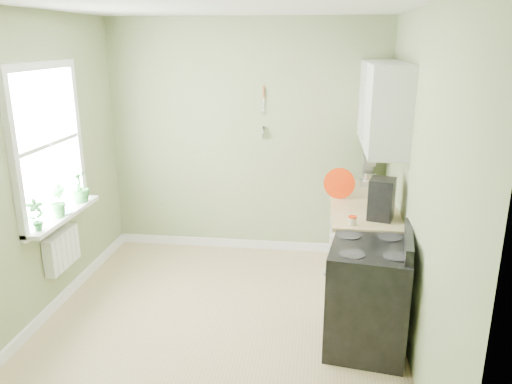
# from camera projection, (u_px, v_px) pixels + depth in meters

# --- Properties ---
(floor) EXTENTS (3.20, 3.60, 0.02)m
(floor) POSITION_uv_depth(u_px,v_px,m) (218.00, 328.00, 4.44)
(floor) COLOR tan
(floor) RESTS_ON ground
(ceiling) EXTENTS (3.20, 3.60, 0.02)m
(ceiling) POSITION_uv_depth(u_px,v_px,m) (210.00, 2.00, 3.65)
(ceiling) COLOR white
(ceiling) RESTS_ON wall_back
(wall_back) EXTENTS (3.20, 0.02, 2.70)m
(wall_back) POSITION_uv_depth(u_px,v_px,m) (247.00, 139.00, 5.76)
(wall_back) COLOR #8C9968
(wall_back) RESTS_ON floor
(wall_left) EXTENTS (0.02, 3.60, 2.70)m
(wall_left) POSITION_uv_depth(u_px,v_px,m) (29.00, 175.00, 4.24)
(wall_left) COLOR #8C9968
(wall_left) RESTS_ON floor
(wall_right) EXTENTS (0.02, 3.60, 2.70)m
(wall_right) POSITION_uv_depth(u_px,v_px,m) (419.00, 188.00, 3.85)
(wall_right) COLOR #8C9968
(wall_right) RESTS_ON floor
(base_cabinets) EXTENTS (0.60, 1.60, 0.87)m
(base_cabinets) POSITION_uv_depth(u_px,v_px,m) (361.00, 245.00, 5.10)
(base_cabinets) COLOR silver
(base_cabinets) RESTS_ON floor
(countertop) EXTENTS (0.64, 1.60, 0.04)m
(countertop) POSITION_uv_depth(u_px,v_px,m) (363.00, 203.00, 4.97)
(countertop) COLOR tan
(countertop) RESTS_ON base_cabinets
(upper_cabinets) EXTENTS (0.35, 1.40, 0.80)m
(upper_cabinets) POSITION_uv_depth(u_px,v_px,m) (383.00, 105.00, 4.77)
(upper_cabinets) COLOR silver
(upper_cabinets) RESTS_ON wall_right
(window) EXTENTS (0.06, 1.14, 1.44)m
(window) POSITION_uv_depth(u_px,v_px,m) (47.00, 144.00, 4.46)
(window) COLOR white
(window) RESTS_ON wall_left
(window_sill) EXTENTS (0.18, 1.14, 0.04)m
(window_sill) POSITION_uv_depth(u_px,v_px,m) (64.00, 215.00, 4.65)
(window_sill) COLOR white
(window_sill) RESTS_ON wall_left
(radiator) EXTENTS (0.12, 0.50, 0.35)m
(radiator) POSITION_uv_depth(u_px,v_px,m) (62.00, 250.00, 4.70)
(radiator) COLOR white
(radiator) RESTS_ON wall_left
(wall_utensils) EXTENTS (0.02, 0.14, 0.58)m
(wall_utensils) POSITION_uv_depth(u_px,v_px,m) (264.00, 121.00, 5.65)
(wall_utensils) COLOR tan
(wall_utensils) RESTS_ON wall_back
(stove) EXTENTS (0.73, 0.81, 1.01)m
(stove) POSITION_uv_depth(u_px,v_px,m) (368.00, 296.00, 4.06)
(stove) COLOR black
(stove) RESTS_ON floor
(stand_mixer) EXTENTS (0.19, 0.31, 0.36)m
(stand_mixer) POSITION_uv_depth(u_px,v_px,m) (368.00, 171.00, 5.51)
(stand_mixer) COLOR #B2B2B7
(stand_mixer) RESTS_ON countertop
(kettle) EXTENTS (0.20, 0.12, 0.20)m
(kettle) POSITION_uv_depth(u_px,v_px,m) (338.00, 178.00, 5.41)
(kettle) COLOR silver
(kettle) RESTS_ON countertop
(coffee_maker) EXTENTS (0.26, 0.28, 0.37)m
(coffee_maker) POSITION_uv_depth(u_px,v_px,m) (381.00, 200.00, 4.43)
(coffee_maker) COLOR black
(coffee_maker) RESTS_ON countertop
(red_tray) EXTENTS (0.32, 0.09, 0.31)m
(red_tray) POSITION_uv_depth(u_px,v_px,m) (339.00, 183.00, 5.00)
(red_tray) COLOR red
(red_tray) RESTS_ON countertop
(jar) EXTENTS (0.07, 0.07, 0.08)m
(jar) POSITION_uv_depth(u_px,v_px,m) (352.00, 221.00, 4.31)
(jar) COLOR beige
(jar) RESTS_ON countertop
(plant_a) EXTENTS (0.18, 0.18, 0.28)m
(plant_a) POSITION_uv_depth(u_px,v_px,m) (36.00, 215.00, 4.17)
(plant_a) COLOR #276E2C
(plant_a) RESTS_ON window_sill
(plant_b) EXTENTS (0.21, 0.21, 0.30)m
(plant_b) POSITION_uv_depth(u_px,v_px,m) (58.00, 201.00, 4.52)
(plant_b) COLOR #276E2C
(plant_b) RESTS_ON window_sill
(plant_c) EXTENTS (0.19, 0.19, 0.31)m
(plant_c) POSITION_uv_depth(u_px,v_px,m) (80.00, 187.00, 4.93)
(plant_c) COLOR #276E2C
(plant_c) RESTS_ON window_sill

